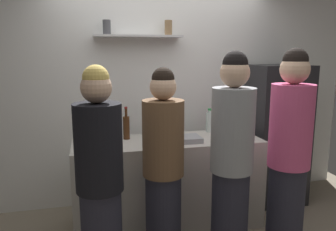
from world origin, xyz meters
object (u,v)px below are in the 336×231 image
wine_bottle_dark_glass (155,131)px  person_pink_top (289,160)px  person_blonde (100,184)px  person_grey_hoodie (231,164)px  refrigerator (275,134)px  baking_pan (183,139)px  water_bottle_plastic (210,121)px  utensil_holder (103,143)px  wine_bottle_green_glass (152,124)px  wine_bottle_amber_glass (126,127)px  person_brown_jacket (163,170)px

wine_bottle_dark_glass → person_pink_top: 1.21m
wine_bottle_dark_glass → person_blonde: (-0.55, -0.70, -0.20)m
wine_bottle_dark_glass → person_grey_hoodie: (0.48, -0.67, -0.15)m
refrigerator → baking_pan: size_ratio=4.80×
water_bottle_plastic → person_blonde: size_ratio=0.15×
refrigerator → utensil_holder: size_ratio=7.62×
person_pink_top → wine_bottle_green_glass: bearing=173.6°
person_blonde → person_pink_top: (1.52, -0.00, 0.07)m
refrigerator → water_bottle_plastic: 0.88m
baking_pan → person_blonde: size_ratio=0.20×
wine_bottle_dark_glass → water_bottle_plastic: size_ratio=1.35×
wine_bottle_dark_glass → water_bottle_plastic: wine_bottle_dark_glass is taller
utensil_holder → wine_bottle_dark_glass: (0.49, 0.06, 0.07)m
refrigerator → baking_pan: 1.33m
wine_bottle_amber_glass → water_bottle_plastic: (0.94, 0.11, -0.01)m
person_blonde → person_pink_top: bearing=-133.2°
wine_bottle_dark_glass → person_brown_jacket: bearing=-93.4°
refrigerator → person_grey_hoodie: person_grey_hoodie is taller
wine_bottle_green_glass → water_bottle_plastic: (0.66, 0.05, -0.01)m
person_brown_jacket → person_pink_top: 1.03m
wine_bottle_dark_glass → person_brown_jacket: 0.52m
baking_pan → wine_bottle_amber_glass: wine_bottle_amber_glass is taller
person_pink_top → refrigerator: bearing=104.5°
wine_bottle_dark_glass → utensil_holder: bearing=-172.6°
refrigerator → wine_bottle_green_glass: (-1.51, -0.12, 0.22)m
refrigerator → person_grey_hoodie: (-1.06, -1.11, 0.08)m
wine_bottle_dark_glass → baking_pan: bearing=6.6°
person_blonde → person_grey_hoodie: bearing=-131.2°
utensil_holder → person_brown_jacket: bearing=-41.4°
wine_bottle_dark_glass → wine_bottle_green_glass: 0.32m
wine_bottle_green_glass → utensil_holder: bearing=-143.9°
refrigerator → utensil_holder: 2.10m
water_bottle_plastic → person_pink_top: 1.12m
refrigerator → wine_bottle_dark_glass: refrigerator is taller
wine_bottle_green_glass → person_blonde: person_blonde is taller
water_bottle_plastic → person_blonde: (-1.24, -1.07, -0.18)m
baking_pan → person_brown_jacket: (-0.32, -0.50, -0.11)m
wine_bottle_dark_glass → water_bottle_plastic: (0.69, 0.37, -0.02)m
person_grey_hoodie → person_pink_top: (0.49, -0.04, 0.01)m
water_bottle_plastic → refrigerator: bearing=4.7°
refrigerator → person_blonde: (-2.09, -1.14, 0.02)m
wine_bottle_dark_glass → person_blonde: bearing=-127.9°
wine_bottle_green_glass → person_grey_hoodie: size_ratio=0.19×
wine_bottle_dark_glass → person_blonde: size_ratio=0.21×
water_bottle_plastic → wine_bottle_green_glass: bearing=-175.4°
baking_pan → water_bottle_plastic: water_bottle_plastic is taller
wine_bottle_dark_glass → person_grey_hoodie: person_grey_hoodie is taller
wine_bottle_amber_glass → person_brown_jacket: person_brown_jacket is taller
wine_bottle_amber_glass → person_pink_top: bearing=-38.5°
person_blonde → water_bottle_plastic: bearing=-92.2°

